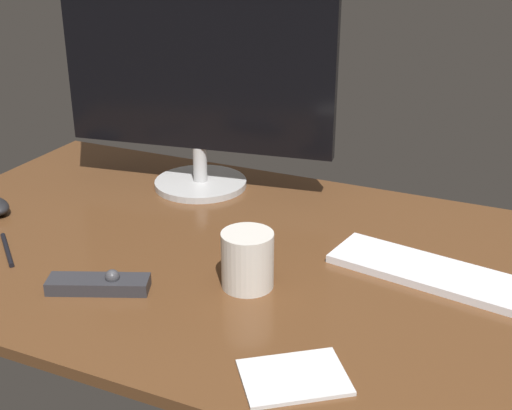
{
  "coord_description": "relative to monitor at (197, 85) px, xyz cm",
  "views": [
    {
      "loc": [
        51.82,
        -104.5,
        62.22
      ],
      "look_at": [
        0.21,
        9.21,
        8.0
      ],
      "focal_mm": 48.57,
      "sensor_mm": 36.0,
      "label": 1
    }
  ],
  "objects": [
    {
      "name": "desk",
      "position": [
        21.79,
        -26.49,
        -25.05
      ],
      "size": [
        140.0,
        84.0,
        2.0
      ],
      "primitive_type": "cube",
      "color": "brown",
      "rests_on": "ground"
    },
    {
      "name": "monitor",
      "position": [
        0.0,
        0.0,
        0.0
      ],
      "size": [
        61.33,
        21.33,
        44.02
      ],
      "rotation": [
        0.0,
        0.0,
        0.15
      ],
      "color": "#BCBCBC",
      "rests_on": "desk"
    },
    {
      "name": "keyboard",
      "position": [
        61.81,
        -21.39,
        -23.34
      ],
      "size": [
        45.87,
        18.77,
        1.43
      ],
      "primitive_type": "cube",
      "rotation": [
        0.0,
        0.0,
        -0.16
      ],
      "color": "white",
      "rests_on": "desk"
    },
    {
      "name": "media_remote",
      "position": [
        7.16,
        -48.88,
        -22.81
      ],
      "size": [
        17.71,
        11.15,
        3.93
      ],
      "rotation": [
        0.0,
        0.0,
        0.4
      ],
      "color": "#2D2D33",
      "rests_on": "desk"
    },
    {
      "name": "coffee_mug",
      "position": [
        29.37,
        -37.02,
        -19.07
      ],
      "size": [
        8.99,
        8.99,
        9.98
      ],
      "primitive_type": "cylinder",
      "color": "silver",
      "rests_on": "desk"
    },
    {
      "name": "notepad",
      "position": [
        46.09,
        -57.65,
        -23.75
      ],
      "size": [
        17.9,
        17.08,
        0.61
      ],
      "primitive_type": "cube",
      "rotation": [
        0.0,
        0.0,
        0.64
      ],
      "color": "silver",
      "rests_on": "desk"
    },
    {
      "name": "pen",
      "position": [
        -17.39,
        -44.41,
        -23.6
      ],
      "size": [
        11.11,
        9.75,
        0.91
      ],
      "primitive_type": "cylinder",
      "rotation": [
        0.0,
        1.57,
        -0.71
      ],
      "color": "black",
      "rests_on": "desk"
    }
  ]
}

